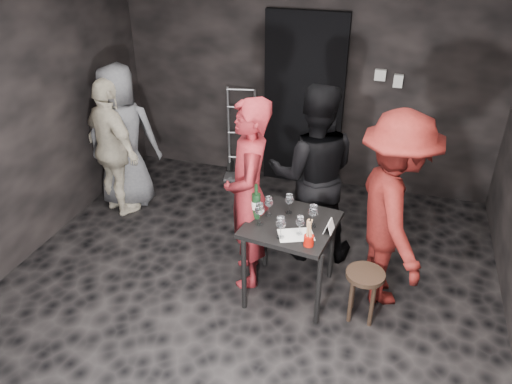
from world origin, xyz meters
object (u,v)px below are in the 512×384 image
(stool, at_px, (364,283))
(woman_black, at_px, (314,160))
(man_maroon, at_px, (395,197))
(tasting_table, at_px, (291,232))
(server_red, at_px, (248,180))
(hand_truck, at_px, (241,160))
(breadstick_cup, at_px, (309,233))
(bystander_cream, at_px, (112,146))
(bystander_grey, at_px, (121,130))
(wine_bottle, at_px, (256,205))

(stool, bearing_deg, woman_black, 127.83)
(man_maroon, bearing_deg, woman_black, 38.55)
(tasting_table, relative_size, man_maroon, 0.37)
(server_red, bearing_deg, tasting_table, 55.67)
(hand_truck, bearing_deg, woman_black, -60.46)
(stool, height_order, man_maroon, man_maroon)
(stool, distance_m, breadstick_cup, 0.69)
(tasting_table, bearing_deg, bystander_cream, 159.79)
(man_maroon, relative_size, bystander_cream, 1.25)
(server_red, bearing_deg, breadstick_cup, 38.85)
(stool, bearing_deg, tasting_table, 169.12)
(hand_truck, xyz_separation_m, breadstick_cup, (1.35, -2.32, 0.65))
(woman_black, height_order, bystander_grey, woman_black)
(server_red, bearing_deg, hand_truck, -178.43)
(bystander_grey, bearing_deg, stool, 142.54)
(man_maroon, bearing_deg, hand_truck, 26.27)
(tasting_table, height_order, bystander_cream, bystander_cream)
(server_red, distance_m, wine_bottle, 0.23)
(stool, height_order, breadstick_cup, breadstick_cup)
(tasting_table, xyz_separation_m, bystander_cream, (-2.20, 0.81, 0.16))
(woman_black, bearing_deg, breadstick_cup, 87.59)
(server_red, bearing_deg, bystander_grey, -136.22)
(bystander_grey, bearing_deg, man_maroon, 149.55)
(bystander_grey, relative_size, breadstick_cup, 7.34)
(server_red, relative_size, woman_black, 1.01)
(man_maroon, bearing_deg, server_red, 74.51)
(stool, relative_size, bystander_grey, 0.26)
(bystander_grey, xyz_separation_m, wine_bottle, (1.89, -1.03, -0.04))
(hand_truck, height_order, stool, hand_truck)
(wine_bottle, distance_m, breadstick_cup, 0.58)
(wine_bottle, bearing_deg, man_maroon, 11.56)
(hand_truck, height_order, man_maroon, man_maroon)
(woman_black, distance_m, man_maroon, 0.89)
(bystander_grey, xyz_separation_m, breadstick_cup, (2.41, -1.30, -0.05))
(wine_bottle, bearing_deg, woman_black, 63.05)
(man_maroon, height_order, wine_bottle, man_maroon)
(bystander_cream, distance_m, breadstick_cup, 2.64)
(server_red, height_order, wine_bottle, server_red)
(stool, relative_size, bystander_cream, 0.29)
(stool, height_order, server_red, server_red)
(man_maroon, distance_m, bystander_grey, 3.12)
(hand_truck, bearing_deg, tasting_table, -72.16)
(hand_truck, height_order, bystander_cream, bystander_cream)
(stool, bearing_deg, man_maroon, 68.34)
(hand_truck, xyz_separation_m, wine_bottle, (0.84, -2.05, 0.66))
(bystander_cream, bearing_deg, breadstick_cup, -176.22)
(man_maroon, bearing_deg, stool, 137.59)
(hand_truck, height_order, woman_black, woman_black)
(tasting_table, bearing_deg, bystander_grey, 155.04)
(wine_bottle, relative_size, breadstick_cup, 1.28)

